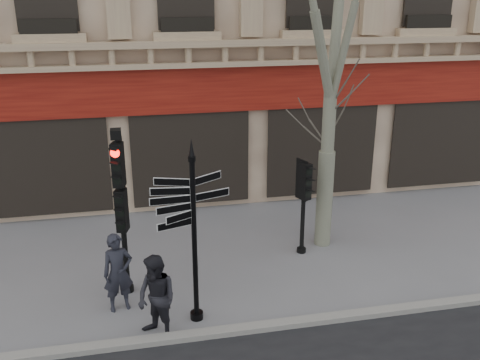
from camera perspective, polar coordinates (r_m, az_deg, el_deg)
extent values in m
plane|color=slate|center=(11.80, -2.12, -12.13)|extent=(80.00, 80.00, 0.00)
cube|color=gray|center=(10.62, -0.78, -15.76)|extent=(80.00, 0.25, 0.12)
cube|color=#5F0D09|center=(15.10, -5.51, 9.60)|extent=(28.00, 0.25, 1.30)
cube|color=#977A62|center=(14.73, -5.52, 13.16)|extent=(28.00, 0.35, 0.74)
cylinder|color=black|center=(10.26, -4.87, -6.82)|extent=(0.10, 0.10, 3.31)
cylinder|color=black|center=(11.05, -4.63, -14.17)|extent=(0.26, 0.26, 0.15)
cone|color=black|center=(9.56, -5.20, 3.48)|extent=(0.11, 0.11, 0.33)
cylinder|color=black|center=(11.41, -12.40, -4.29)|extent=(0.11, 0.11, 3.34)
cylinder|color=black|center=(12.14, -11.84, -11.23)|extent=(0.25, 0.25, 0.13)
cube|color=black|center=(11.31, -12.50, -3.08)|extent=(0.46, 0.38, 0.91)
cube|color=black|center=(10.98, -12.87, 1.66)|extent=(0.46, 0.38, 0.91)
sphere|color=#FF0C05|center=(10.91, -12.97, 2.88)|extent=(0.19, 0.19, 0.19)
cube|color=black|center=(10.81, -13.12, 4.81)|extent=(0.27, 0.31, 0.19)
cylinder|color=black|center=(13.12, 6.75, -3.07)|extent=(0.11, 0.11, 2.35)
cylinder|color=black|center=(13.59, 6.56, -7.39)|extent=(0.24, 0.24, 0.13)
cube|color=black|center=(12.86, 6.88, -0.07)|extent=(0.47, 0.40, 0.89)
cylinder|color=gray|center=(13.62, 9.00, -1.99)|extent=(0.41, 0.41, 2.49)
cylinder|color=gray|center=(13.04, 9.45, 5.90)|extent=(0.32, 0.32, 1.59)
imported|color=black|center=(11.20, -12.88, -9.61)|extent=(0.68, 0.52, 1.67)
imported|color=black|center=(10.20, -8.87, -12.38)|extent=(1.02, 1.04, 1.69)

